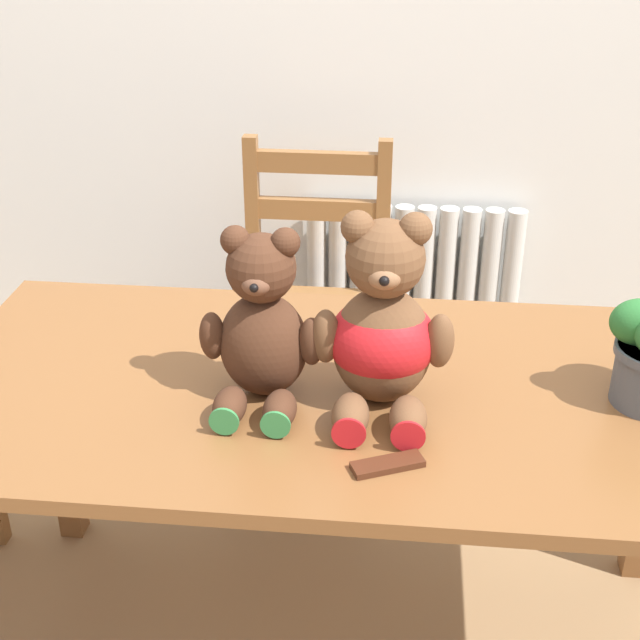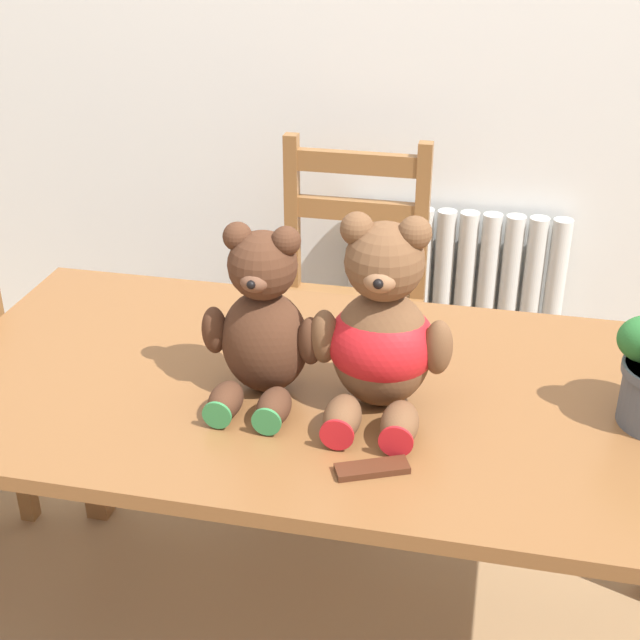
{
  "view_description": "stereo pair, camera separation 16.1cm",
  "coord_description": "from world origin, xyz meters",
  "px_view_note": "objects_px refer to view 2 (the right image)",
  "views": [
    {
      "loc": [
        0.12,
        -1.07,
        1.63
      ],
      "look_at": [
        -0.03,
        0.36,
        0.88
      ],
      "focal_mm": 50.0,
      "sensor_mm": 36.0,
      "label": 1
    },
    {
      "loc": [
        0.28,
        -1.04,
        1.63
      ],
      "look_at": [
        -0.03,
        0.36,
        0.88
      ],
      "focal_mm": 50.0,
      "sensor_mm": 36.0,
      "label": 2
    }
  ],
  "objects_px": {
    "chocolate_bar": "(372,469)",
    "teddy_bear_left": "(263,324)",
    "wooden_chair_behind": "(345,313)",
    "teddy_bear_right": "(381,334)"
  },
  "relations": [
    {
      "from": "wooden_chair_behind",
      "to": "chocolate_bar",
      "type": "distance_m",
      "value": 1.11
    },
    {
      "from": "wooden_chair_behind",
      "to": "chocolate_bar",
      "type": "xyz_separation_m",
      "value": [
        0.25,
        -1.05,
        0.26
      ]
    },
    {
      "from": "chocolate_bar",
      "to": "teddy_bear_left",
      "type": "bearing_deg",
      "value": 139.77
    },
    {
      "from": "wooden_chair_behind",
      "to": "teddy_bear_right",
      "type": "distance_m",
      "value": 0.96
    },
    {
      "from": "teddy_bear_left",
      "to": "teddy_bear_right",
      "type": "bearing_deg",
      "value": -178.46
    },
    {
      "from": "wooden_chair_behind",
      "to": "teddy_bear_left",
      "type": "distance_m",
      "value": 0.93
    },
    {
      "from": "wooden_chair_behind",
      "to": "teddy_bear_right",
      "type": "xyz_separation_m",
      "value": [
        0.22,
        -0.84,
        0.4
      ]
    },
    {
      "from": "teddy_bear_left",
      "to": "chocolate_bar",
      "type": "xyz_separation_m",
      "value": [
        0.24,
        -0.2,
        -0.14
      ]
    },
    {
      "from": "teddy_bear_left",
      "to": "chocolate_bar",
      "type": "distance_m",
      "value": 0.34
    },
    {
      "from": "wooden_chair_behind",
      "to": "teddy_bear_right",
      "type": "bearing_deg",
      "value": 104.9
    }
  ]
}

